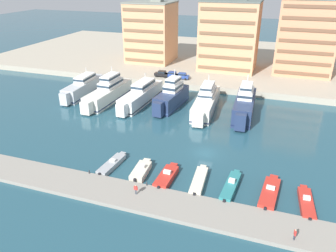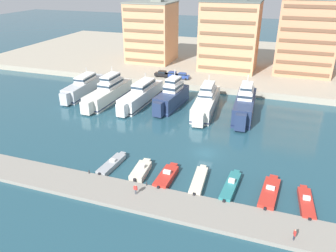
{
  "view_description": "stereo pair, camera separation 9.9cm",
  "coord_description": "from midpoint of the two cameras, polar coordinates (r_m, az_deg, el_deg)",
  "views": [
    {
      "loc": [
        10.26,
        -50.46,
        29.38
      ],
      "look_at": [
        -8.34,
        3.63,
        2.5
      ],
      "focal_mm": 35.0,
      "sensor_mm": 36.0,
      "label": 1
    },
    {
      "loc": [
        10.35,
        -50.43,
        29.38
      ],
      "look_at": [
        -8.34,
        3.63,
        2.5
      ],
      "focal_mm": 35.0,
      "sensor_mm": 36.0,
      "label": 2
    }
  ],
  "objects": [
    {
      "name": "ground_plane",
      "position": [
        59.28,
        6.56,
        -4.72
      ],
      "size": [
        400.0,
        400.0,
        0.0
      ],
      "primitive_type": "plane",
      "color": "#234C5B"
    },
    {
      "name": "quay_promenade",
      "position": [
        121.8,
        13.94,
        10.89
      ],
      "size": [
        180.0,
        70.0,
        1.67
      ],
      "primitive_type": "cube",
      "color": "#ADA38E",
      "rests_on": "ground"
    },
    {
      "name": "pier_dock",
      "position": [
        46.22,
        1.92,
        -13.84
      ],
      "size": [
        120.0,
        5.99,
        0.59
      ],
      "primitive_type": "cube",
      "color": "gray",
      "rests_on": "ground"
    },
    {
      "name": "yacht_silver_far_left",
      "position": [
        89.42,
        -14.49,
        6.57
      ],
      "size": [
        4.21,
        18.35,
        6.8
      ],
      "color": "silver",
      "rests_on": "ground"
    },
    {
      "name": "yacht_ivory_left",
      "position": [
        83.46,
        -10.29,
        5.85
      ],
      "size": [
        4.86,
        20.38,
        8.27
      ],
      "color": "silver",
      "rests_on": "ground"
    },
    {
      "name": "yacht_white_mid_left",
      "position": [
        81.17,
        -4.65,
        5.43
      ],
      "size": [
        4.82,
        20.69,
        6.92
      ],
      "color": "white",
      "rests_on": "ground"
    },
    {
      "name": "yacht_navy_center_left",
      "position": [
        78.29,
        0.63,
        5.13
      ],
      "size": [
        5.24,
        15.67,
        8.75
      ],
      "color": "navy",
      "rests_on": "ground"
    },
    {
      "name": "yacht_ivory_center",
      "position": [
        77.02,
        6.7,
        4.31
      ],
      "size": [
        5.36,
        20.99,
        7.8
      ],
      "color": "silver",
      "rests_on": "ground"
    },
    {
      "name": "yacht_navy_center_right",
      "position": [
        75.39,
        13.24,
        3.68
      ],
      "size": [
        4.59,
        18.81,
        8.79
      ],
      "color": "navy",
      "rests_on": "ground"
    },
    {
      "name": "motorboat_grey_far_left",
      "position": [
        55.7,
        -9.68,
        -6.55
      ],
      "size": [
        2.26,
        7.7,
        1.21
      ],
      "color": "#9EA3A8",
      "rests_on": "ground"
    },
    {
      "name": "motorboat_cream_left",
      "position": [
        53.16,
        -4.65,
        -7.75
      ],
      "size": [
        2.46,
        6.37,
        1.6
      ],
      "color": "beige",
      "rests_on": "ground"
    },
    {
      "name": "motorboat_red_mid_left",
      "position": [
        51.71,
        -0.21,
        -8.78
      ],
      "size": [
        2.31,
        7.25,
        1.46
      ],
      "color": "red",
      "rests_on": "ground"
    },
    {
      "name": "motorboat_cream_center_left",
      "position": [
        51.04,
        5.45,
        -9.46
      ],
      "size": [
        2.21,
        8.1,
        0.95
      ],
      "color": "beige",
      "rests_on": "ground"
    },
    {
      "name": "motorboat_teal_center",
      "position": [
        50.37,
        10.92,
        -10.29
      ],
      "size": [
        2.21,
        8.39,
        1.61
      ],
      "color": "teal",
      "rests_on": "ground"
    },
    {
      "name": "motorboat_red_center_right",
      "position": [
        50.36,
        17.31,
        -11.09
      ],
      "size": [
        2.85,
        8.67,
        1.49
      ],
      "color": "red",
      "rests_on": "ground"
    },
    {
      "name": "motorboat_red_mid_right",
      "position": [
        50.4,
        22.96,
        -12.25
      ],
      "size": [
        2.26,
        7.88,
        1.3
      ],
      "color": "red",
      "rests_on": "ground"
    },
    {
      "name": "car_black_far_left",
      "position": [
        96.74,
        -1.03,
        9.12
      ],
      "size": [
        4.11,
        1.94,
        1.8
      ],
      "color": "black",
      "rests_on": "quay_promenade"
    },
    {
      "name": "car_blue_left",
      "position": [
        95.93,
        0.76,
        8.98
      ],
      "size": [
        4.1,
        1.92,
        1.8
      ],
      "color": "#28428E",
      "rests_on": "quay_promenade"
    },
    {
      "name": "car_blue_mid_left",
      "position": [
        94.65,
        2.51,
        8.74
      ],
      "size": [
        4.13,
        1.98,
        1.8
      ],
      "color": "#28428E",
      "rests_on": "quay_promenade"
    },
    {
      "name": "apartment_block_far_left",
      "position": [
        114.25,
        -2.85,
        16.07
      ],
      "size": [
        14.81,
        14.25,
        21.26
      ],
      "color": "tan",
      "rests_on": "quay_promenade"
    },
    {
      "name": "apartment_block_left",
      "position": [
        105.32,
        10.74,
        15.25
      ],
      "size": [
        17.21,
        14.01,
        22.54
      ],
      "color": "tan",
      "rests_on": "quay_promenade"
    },
    {
      "name": "apartment_block_mid_left",
      "position": [
        108.46,
        22.94,
        14.31
      ],
      "size": [
        16.33,
        17.3,
        23.53
      ],
      "color": "tan",
      "rests_on": "quay_promenade"
    },
    {
      "name": "pedestrian_near_edge",
      "position": [
        43.2,
        21.25,
        -17.09
      ],
      "size": [
        0.29,
        0.6,
        1.56
      ],
      "color": "#282D3D",
      "rests_on": "pier_dock"
    },
    {
      "name": "pedestrian_mid_deck",
      "position": [
        47.58,
        -5.62,
        -10.8
      ],
      "size": [
        0.61,
        0.22,
        1.58
      ],
      "color": "#4C515B",
      "rests_on": "pier_dock"
    },
    {
      "name": "bollard_west",
      "position": [
        53.55,
        -13.55,
        -7.73
      ],
      "size": [
        0.2,
        0.2,
        0.61
      ],
      "color": "#2D2D33",
      "rests_on": "pier_dock"
    },
    {
      "name": "bollard_west_mid",
      "position": [
        49.53,
        -3.71,
        -9.96
      ],
      "size": [
        0.2,
        0.2,
        0.61
      ],
      "color": "#2D2D33",
      "rests_on": "pier_dock"
    }
  ]
}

